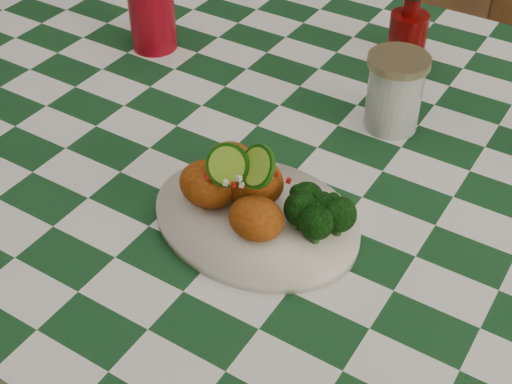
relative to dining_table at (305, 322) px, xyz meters
The scene contains 8 objects.
dining_table is the anchor object (origin of this frame).
plate 0.44m from the dining_table, 86.48° to the right, with size 0.27×0.21×0.02m, color silver, non-canonical shape.
fried_chicken_pile 0.49m from the dining_table, 89.75° to the right, with size 0.15×0.11×0.09m, color #A74810, non-canonical shape.
broccoli_side 0.48m from the dining_table, 62.47° to the right, with size 0.07×0.07×0.05m, color black, non-canonical shape.
red_tumbler 0.61m from the dining_table, 164.22° to the left, with size 0.08×0.08×0.14m, color maroon.
ketchup_bottle 0.54m from the dining_table, 87.92° to the left, with size 0.06×0.06×0.14m, color #5D0404, non-canonical shape.
mason_jar 0.47m from the dining_table, 58.24° to the left, with size 0.09×0.09×0.12m, color #B2BCBA, non-canonical shape.
wooden_chair_left 0.85m from the dining_table, 122.64° to the left, with size 0.39×0.41×0.85m, color #472814, non-canonical shape.
Camera 1 is at (0.36, -0.74, 1.41)m, focal length 50.00 mm.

